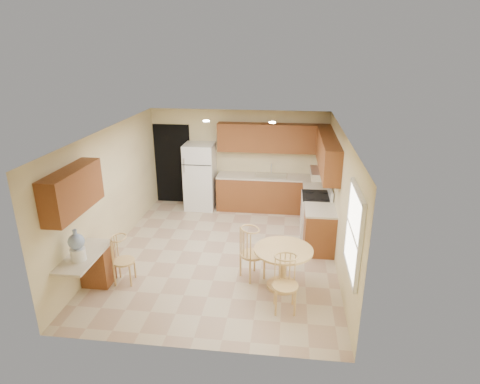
# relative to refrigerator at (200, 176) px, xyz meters

# --- Properties ---
(floor) EXTENTS (5.50, 5.50, 0.00)m
(floor) POSITION_rel_refrigerator_xyz_m (0.95, -2.40, -0.85)
(floor) COLOR #C1AC8C
(floor) RESTS_ON ground
(ceiling) EXTENTS (4.50, 5.50, 0.02)m
(ceiling) POSITION_rel_refrigerator_xyz_m (0.95, -2.40, 1.65)
(ceiling) COLOR white
(ceiling) RESTS_ON wall_back
(wall_back) EXTENTS (4.50, 0.02, 2.50)m
(wall_back) POSITION_rel_refrigerator_xyz_m (0.95, 0.35, 0.40)
(wall_back) COLOR beige
(wall_back) RESTS_ON floor
(wall_front) EXTENTS (4.50, 0.02, 2.50)m
(wall_front) POSITION_rel_refrigerator_xyz_m (0.95, -5.15, 0.40)
(wall_front) COLOR beige
(wall_front) RESTS_ON floor
(wall_left) EXTENTS (0.02, 5.50, 2.50)m
(wall_left) POSITION_rel_refrigerator_xyz_m (-1.30, -2.40, 0.40)
(wall_left) COLOR beige
(wall_left) RESTS_ON floor
(wall_right) EXTENTS (0.02, 5.50, 2.50)m
(wall_right) POSITION_rel_refrigerator_xyz_m (3.20, -2.40, 0.40)
(wall_right) COLOR beige
(wall_right) RESTS_ON floor
(doorway) EXTENTS (0.90, 0.02, 2.10)m
(doorway) POSITION_rel_refrigerator_xyz_m (-0.80, 0.34, 0.20)
(doorway) COLOR black
(doorway) RESTS_ON floor
(base_cab_back) EXTENTS (2.75, 0.60, 0.87)m
(base_cab_back) POSITION_rel_refrigerator_xyz_m (1.83, 0.05, -0.41)
(base_cab_back) COLOR brown
(base_cab_back) RESTS_ON floor
(counter_back) EXTENTS (2.75, 0.63, 0.04)m
(counter_back) POSITION_rel_refrigerator_xyz_m (1.83, 0.05, 0.04)
(counter_back) COLOR beige
(counter_back) RESTS_ON base_cab_back
(base_cab_right_a) EXTENTS (0.60, 0.59, 0.87)m
(base_cab_right_a) POSITION_rel_refrigerator_xyz_m (2.90, -0.54, -0.41)
(base_cab_right_a) COLOR brown
(base_cab_right_a) RESTS_ON floor
(counter_right_a) EXTENTS (0.63, 0.59, 0.04)m
(counter_right_a) POSITION_rel_refrigerator_xyz_m (2.90, -0.54, 0.04)
(counter_right_a) COLOR beige
(counter_right_a) RESTS_ON base_cab_right_a
(base_cab_right_b) EXTENTS (0.60, 0.80, 0.87)m
(base_cab_right_b) POSITION_rel_refrigerator_xyz_m (2.90, -2.00, -0.41)
(base_cab_right_b) COLOR brown
(base_cab_right_b) RESTS_ON floor
(counter_right_b) EXTENTS (0.63, 0.80, 0.04)m
(counter_right_b) POSITION_rel_refrigerator_xyz_m (2.90, -2.00, 0.04)
(counter_right_b) COLOR beige
(counter_right_b) RESTS_ON base_cab_right_b
(upper_cab_back) EXTENTS (2.75, 0.33, 0.70)m
(upper_cab_back) POSITION_rel_refrigerator_xyz_m (1.83, 0.19, 1.00)
(upper_cab_back) COLOR brown
(upper_cab_back) RESTS_ON wall_back
(upper_cab_right) EXTENTS (0.33, 2.42, 0.70)m
(upper_cab_right) POSITION_rel_refrigerator_xyz_m (3.04, -1.19, 1.00)
(upper_cab_right) COLOR brown
(upper_cab_right) RESTS_ON wall_right
(upper_cab_left) EXTENTS (0.33, 1.40, 0.70)m
(upper_cab_left) POSITION_rel_refrigerator_xyz_m (-1.13, -4.00, 1.00)
(upper_cab_left) COLOR brown
(upper_cab_left) RESTS_ON wall_left
(sink) EXTENTS (0.78, 0.44, 0.01)m
(sink) POSITION_rel_refrigerator_xyz_m (1.80, 0.05, 0.07)
(sink) COLOR silver
(sink) RESTS_ON counter_back
(range_hood) EXTENTS (0.50, 0.76, 0.14)m
(range_hood) POSITION_rel_refrigerator_xyz_m (2.95, -1.22, 0.57)
(range_hood) COLOR silver
(range_hood) RESTS_ON upper_cab_right
(desk_pedestal) EXTENTS (0.48, 0.42, 0.72)m
(desk_pedestal) POSITION_rel_refrigerator_xyz_m (-1.05, -3.72, -0.49)
(desk_pedestal) COLOR brown
(desk_pedestal) RESTS_ON floor
(desk_top) EXTENTS (0.50, 1.20, 0.04)m
(desk_top) POSITION_rel_refrigerator_xyz_m (-1.05, -4.10, -0.10)
(desk_top) COLOR beige
(desk_top) RESTS_ON desk_pedestal
(window) EXTENTS (0.06, 1.12, 1.30)m
(window) POSITION_rel_refrigerator_xyz_m (3.18, -4.25, 0.65)
(window) COLOR white
(window) RESTS_ON wall_right
(can_light_a) EXTENTS (0.14, 0.14, 0.02)m
(can_light_a) POSITION_rel_refrigerator_xyz_m (0.45, -1.20, 1.64)
(can_light_a) COLOR white
(can_light_a) RESTS_ON ceiling
(can_light_b) EXTENTS (0.14, 0.14, 0.02)m
(can_light_b) POSITION_rel_refrigerator_xyz_m (1.85, -1.20, 1.64)
(can_light_b) COLOR white
(can_light_b) RESTS_ON ceiling
(refrigerator) EXTENTS (0.75, 0.73, 1.69)m
(refrigerator) POSITION_rel_refrigerator_xyz_m (0.00, 0.00, 0.00)
(refrigerator) COLOR white
(refrigerator) RESTS_ON floor
(stove) EXTENTS (0.65, 0.76, 1.09)m
(stove) POSITION_rel_refrigerator_xyz_m (2.88, -1.22, -0.38)
(stove) COLOR white
(stove) RESTS_ON floor
(dining_table) EXTENTS (1.01, 1.01, 0.75)m
(dining_table) POSITION_rel_refrigerator_xyz_m (2.19, -3.45, -0.36)
(dining_table) COLOR #DEB36F
(dining_table) RESTS_ON floor
(chair_table_a) EXTENTS (0.43, 0.54, 0.98)m
(chair_table_a) POSITION_rel_refrigerator_xyz_m (1.64, -3.30, -0.25)
(chair_table_a) COLOR #DEB36F
(chair_table_a) RESTS_ON floor
(chair_table_b) EXTENTS (0.41, 0.41, 0.94)m
(chair_table_b) POSITION_rel_refrigerator_xyz_m (2.24, -4.19, -0.28)
(chair_table_b) COLOR #DEB36F
(chair_table_b) RESTS_ON floor
(chair_desk) EXTENTS (0.39, 0.50, 0.88)m
(chair_desk) POSITION_rel_refrigerator_xyz_m (-0.60, -3.71, -0.31)
(chair_desk) COLOR #DEB36F
(chair_desk) RESTS_ON floor
(water_crock) EXTENTS (0.26, 0.26, 0.53)m
(water_crock) POSITION_rel_refrigerator_xyz_m (-1.05, -4.26, 0.16)
(water_crock) COLOR white
(water_crock) RESTS_ON desk_top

